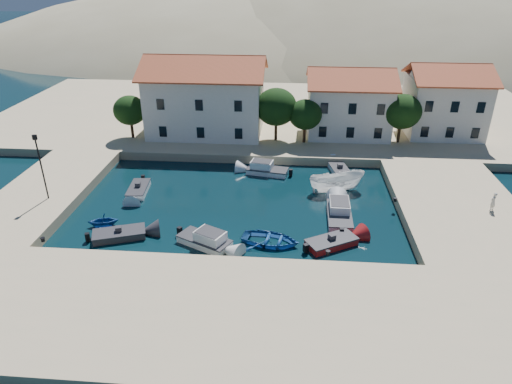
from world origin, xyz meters
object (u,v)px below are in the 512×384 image
rowboat_south (270,243)px  building_mid (349,101)px  boat_east (336,191)px  building_left (206,94)px  cabin_cruiser_south (204,240)px  lamppost (40,161)px  cabin_cruiser_east (339,214)px  pedestrian (493,202)px  building_right (445,99)px

rowboat_south → building_mid: bearing=-7.5°
rowboat_south → boat_east: boat_east is taller
building_left → cabin_cruiser_south: size_ratio=3.03×
lamppost → cabin_cruiser_east: (27.00, 0.11, -4.28)m
pedestrian → lamppost: bearing=-36.1°
building_left → cabin_cruiser_east: size_ratio=2.80×
building_right → lamppost: (-41.50, -22.00, -0.72)m
building_right → cabin_cruiser_south: building_right is taller
cabin_cruiser_east → pedestrian: (13.38, 0.86, 1.39)m
building_mid → cabin_cruiser_east: size_ratio=2.00×
cabin_cruiser_east → building_right: bearing=-32.4°
building_mid → building_right: building_right is taller
building_mid → cabin_cruiser_south: (-13.84, -26.09, -4.75)m
lamppost → rowboat_south: (21.03, -4.47, -4.75)m
building_mid → cabin_cruiser_south: size_ratio=2.16×
cabin_cruiser_south → building_left: bearing=126.8°
building_right → lamppost: 46.98m
building_mid → lamppost: bearing=-144.6°
cabin_cruiser_south → boat_east: cabin_cruiser_south is taller
building_left → cabin_cruiser_south: bearing=-80.6°
lamppost → pedestrian: bearing=1.4°
lamppost → cabin_cruiser_south: (15.66, -5.09, -4.28)m
building_left → building_mid: size_ratio=1.40×
building_left → boat_east: (15.64, -14.31, -5.94)m
building_left → pedestrian: bearing=-33.4°
cabin_cruiser_east → boat_east: (0.14, 5.58, -0.48)m
building_right → pedestrian: 21.37m
building_mid → boat_east: size_ratio=1.84×
cabin_cruiser_south → cabin_cruiser_east: bearing=52.0°
building_right → boat_east: bearing=-131.4°
boat_east → pedestrian: 14.18m
building_left → rowboat_south: 26.92m
building_right → cabin_cruiser_south: (-25.84, -27.09, -5.00)m
rowboat_south → pedestrian: 20.18m
cabin_cruiser_east → pedestrian: bearing=-85.2°
building_right → lamppost: building_right is taller
lamppost → cabin_cruiser_south: size_ratio=1.28×
cabin_cruiser_south → cabin_cruiser_east: (11.34, 5.20, -0.00)m
boat_east → pedestrian: bearing=-125.1°
cabin_cruiser_south → cabin_cruiser_east: 12.48m
building_left → building_mid: (18.00, 1.00, -0.71)m
rowboat_south → lamppost: bearing=88.9°
building_mid → pedestrian: building_mid is taller
building_mid → rowboat_south: building_mid is taller
cabin_cruiser_south → rowboat_south: (5.37, 0.63, -0.48)m
building_left → lamppost: bearing=-119.9°
cabin_cruiser_east → pedestrian: 13.47m
building_left → building_right: building_left is taller
cabin_cruiser_south → pedestrian: pedestrian is taller
cabin_cruiser_south → pedestrian: (24.72, 6.06, 1.39)m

